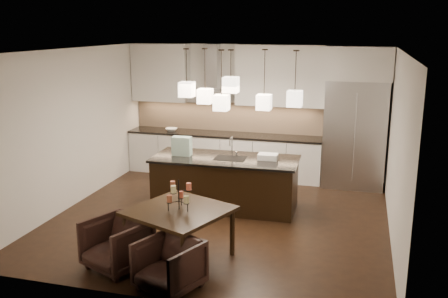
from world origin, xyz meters
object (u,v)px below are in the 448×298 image
(refrigerator, at_px, (355,134))
(armchair_right, at_px, (169,265))
(island_body, at_px, (225,184))
(dining_table, at_px, (180,234))
(armchair_left, at_px, (117,244))

(refrigerator, bearing_deg, armchair_right, -112.94)
(island_body, bearing_deg, dining_table, -93.43)
(refrigerator, distance_m, island_body, 2.93)
(island_body, xyz_separation_m, armchair_left, (-0.78, -2.64, -0.09))
(refrigerator, distance_m, armchair_left, 5.44)
(armchair_right, bearing_deg, armchair_left, -178.15)
(dining_table, relative_size, armchair_right, 1.71)
(island_body, bearing_deg, armchair_right, -89.54)
(refrigerator, relative_size, armchair_right, 3.04)
(armchair_right, bearing_deg, dining_table, 124.76)
(island_body, relative_size, armchair_left, 3.27)
(refrigerator, distance_m, dining_table, 4.65)
(dining_table, bearing_deg, armchair_left, -123.36)
(armchair_left, relative_size, armchair_right, 1.07)
(armchair_left, bearing_deg, armchair_right, 2.23)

